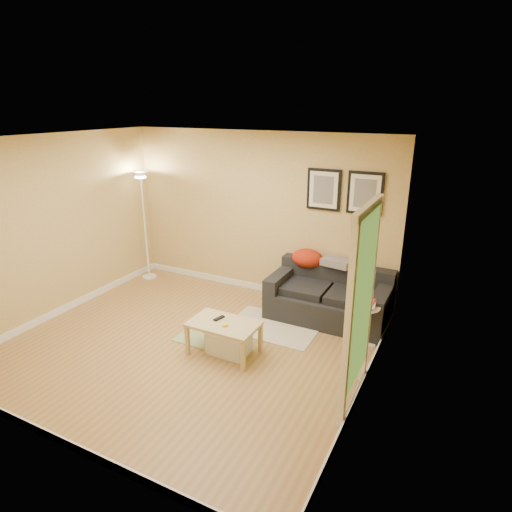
{
  "coord_description": "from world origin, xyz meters",
  "views": [
    {
      "loc": [
        3.03,
        -4.02,
        2.98
      ],
      "look_at": [
        0.55,
        0.85,
        1.05
      ],
      "focal_mm": 30.43,
      "sensor_mm": 36.0,
      "label": 1
    }
  ],
  "objects_px": {
    "side_table": "(364,325)",
    "book_stack": "(368,304)",
    "floor_lamp": "(145,229)",
    "coffee_table": "(224,338)",
    "storage_bin": "(229,341)",
    "sofa": "(329,295)"
  },
  "relations": [
    {
      "from": "sofa",
      "to": "storage_bin",
      "type": "height_order",
      "value": "sofa"
    },
    {
      "from": "sofa",
      "to": "floor_lamp",
      "type": "bearing_deg",
      "value": 178.91
    },
    {
      "from": "sofa",
      "to": "side_table",
      "type": "distance_m",
      "value": 0.81
    },
    {
      "from": "sofa",
      "to": "coffee_table",
      "type": "relative_size",
      "value": 1.99
    },
    {
      "from": "storage_bin",
      "to": "floor_lamp",
      "type": "relative_size",
      "value": 0.27
    },
    {
      "from": "storage_bin",
      "to": "book_stack",
      "type": "height_order",
      "value": "book_stack"
    },
    {
      "from": "sofa",
      "to": "side_table",
      "type": "xyz_separation_m",
      "value": [
        0.64,
        -0.48,
        -0.1
      ]
    },
    {
      "from": "coffee_table",
      "to": "side_table",
      "type": "height_order",
      "value": "side_table"
    },
    {
      "from": "side_table",
      "to": "book_stack",
      "type": "distance_m",
      "value": 0.31
    },
    {
      "from": "sofa",
      "to": "coffee_table",
      "type": "bearing_deg",
      "value": -120.07
    },
    {
      "from": "sofa",
      "to": "side_table",
      "type": "height_order",
      "value": "sofa"
    },
    {
      "from": "storage_bin",
      "to": "side_table",
      "type": "distance_m",
      "value": 1.76
    },
    {
      "from": "side_table",
      "to": "book_stack",
      "type": "height_order",
      "value": "book_stack"
    },
    {
      "from": "sofa",
      "to": "floor_lamp",
      "type": "relative_size",
      "value": 0.89
    },
    {
      "from": "floor_lamp",
      "to": "book_stack",
      "type": "bearing_deg",
      "value": -7.78
    },
    {
      "from": "storage_bin",
      "to": "side_table",
      "type": "xyz_separation_m",
      "value": [
        1.46,
        0.97,
        0.12
      ]
    },
    {
      "from": "sofa",
      "to": "floor_lamp",
      "type": "height_order",
      "value": "floor_lamp"
    },
    {
      "from": "floor_lamp",
      "to": "storage_bin",
      "type": "bearing_deg",
      "value": -30.58
    },
    {
      "from": "side_table",
      "to": "book_stack",
      "type": "bearing_deg",
      "value": -22.17
    },
    {
      "from": "book_stack",
      "to": "coffee_table",
      "type": "bearing_deg",
      "value": -142.66
    },
    {
      "from": "coffee_table",
      "to": "storage_bin",
      "type": "xyz_separation_m",
      "value": [
        0.05,
        0.04,
        -0.06
      ]
    },
    {
      "from": "storage_bin",
      "to": "book_stack",
      "type": "bearing_deg",
      "value": 33.05
    }
  ]
}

